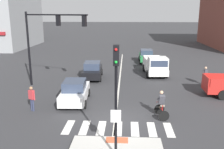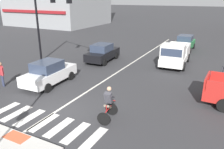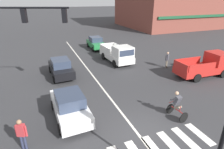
{
  "view_description": "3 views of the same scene",
  "coord_description": "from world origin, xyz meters",
  "px_view_note": "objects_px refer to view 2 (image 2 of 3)",
  "views": [
    {
      "loc": [
        0.41,
        -13.74,
        6.34
      ],
      "look_at": [
        -0.7,
        5.17,
        1.56
      ],
      "focal_mm": 39.93,
      "sensor_mm": 36.0,
      "label": 1
    },
    {
      "loc": [
        7.26,
        -7.83,
        5.7
      ],
      "look_at": [
        1.36,
        3.5,
        1.28
      ],
      "focal_mm": 36.08,
      "sensor_mm": 36.0,
      "label": 2
    },
    {
      "loc": [
        -4.38,
        -6.56,
        6.66
      ],
      "look_at": [
        0.1,
        4.71,
        1.63
      ],
      "focal_mm": 29.78,
      "sensor_mm": 36.0,
      "label": 3
    }
  ],
  "objects_px": {
    "cyclist": "(108,103)",
    "pickup_truck_white_eastbound_far": "(175,55)",
    "car_white_westbound_near": "(49,73)",
    "car_green_eastbound_distant": "(185,43)",
    "pedestrian_at_curb_left": "(1,72)",
    "car_black_westbound_far": "(103,53)",
    "traffic_light_mast": "(46,13)"
  },
  "relations": [
    {
      "from": "car_black_westbound_far",
      "to": "pedestrian_at_curb_left",
      "type": "relative_size",
      "value": 2.5
    },
    {
      "from": "pickup_truck_white_eastbound_far",
      "to": "cyclist",
      "type": "distance_m",
      "value": 10.59
    },
    {
      "from": "car_green_eastbound_distant",
      "to": "car_white_westbound_near",
      "type": "bearing_deg",
      "value": -112.4
    },
    {
      "from": "car_green_eastbound_distant",
      "to": "cyclist",
      "type": "height_order",
      "value": "cyclist"
    },
    {
      "from": "traffic_light_mast",
      "to": "pedestrian_at_curb_left",
      "type": "distance_m",
      "value": 6.3
    },
    {
      "from": "traffic_light_mast",
      "to": "cyclist",
      "type": "height_order",
      "value": "traffic_light_mast"
    },
    {
      "from": "traffic_light_mast",
      "to": "car_black_westbound_far",
      "type": "relative_size",
      "value": 1.52
    },
    {
      "from": "car_white_westbound_near",
      "to": "car_green_eastbound_distant",
      "type": "distance_m",
      "value": 16.29
    },
    {
      "from": "car_green_eastbound_distant",
      "to": "pedestrian_at_curb_left",
      "type": "relative_size",
      "value": 2.46
    },
    {
      "from": "traffic_light_mast",
      "to": "car_green_eastbound_distant",
      "type": "distance_m",
      "value": 15.27
    },
    {
      "from": "traffic_light_mast",
      "to": "pedestrian_at_curb_left",
      "type": "relative_size",
      "value": 3.81
    },
    {
      "from": "car_white_westbound_near",
      "to": "car_green_eastbound_distant",
      "type": "bearing_deg",
      "value": 67.6
    },
    {
      "from": "traffic_light_mast",
      "to": "pedestrian_at_curb_left",
      "type": "xyz_separation_m",
      "value": [
        0.52,
        -5.2,
        -3.51
      ]
    },
    {
      "from": "car_white_westbound_near",
      "to": "car_green_eastbound_distant",
      "type": "relative_size",
      "value": 1.02
    },
    {
      "from": "car_white_westbound_near",
      "to": "car_green_eastbound_distant",
      "type": "xyz_separation_m",
      "value": [
        6.21,
        15.06,
        0.0
      ]
    },
    {
      "from": "car_green_eastbound_distant",
      "to": "pickup_truck_white_eastbound_far",
      "type": "height_order",
      "value": "pickup_truck_white_eastbound_far"
    },
    {
      "from": "cyclist",
      "to": "car_black_westbound_far",
      "type": "bearing_deg",
      "value": 121.28
    },
    {
      "from": "pickup_truck_white_eastbound_far",
      "to": "cyclist",
      "type": "relative_size",
      "value": 3.1
    },
    {
      "from": "car_green_eastbound_distant",
      "to": "pickup_truck_white_eastbound_far",
      "type": "xyz_separation_m",
      "value": [
        0.42,
        -6.81,
        0.17
      ]
    },
    {
      "from": "traffic_light_mast",
      "to": "car_white_westbound_near",
      "type": "xyz_separation_m",
      "value": [
        3.0,
        -3.43,
        -3.68
      ]
    },
    {
      "from": "car_white_westbound_near",
      "to": "car_black_westbound_far",
      "type": "bearing_deg",
      "value": 87.0
    },
    {
      "from": "pickup_truck_white_eastbound_far",
      "to": "cyclist",
      "type": "xyz_separation_m",
      "value": [
        -0.78,
        -10.56,
        -0.11
      ]
    },
    {
      "from": "car_white_westbound_near",
      "to": "pedestrian_at_curb_left",
      "type": "bearing_deg",
      "value": -144.47
    },
    {
      "from": "traffic_light_mast",
      "to": "cyclist",
      "type": "bearing_deg",
      "value": -33.08
    },
    {
      "from": "pedestrian_at_curb_left",
      "to": "car_black_westbound_far",
      "type": "bearing_deg",
      "value": 71.54
    },
    {
      "from": "cyclist",
      "to": "pickup_truck_white_eastbound_far",
      "type": "bearing_deg",
      "value": 85.75
    },
    {
      "from": "traffic_light_mast",
      "to": "pickup_truck_white_eastbound_far",
      "type": "distance_m",
      "value": 11.31
    },
    {
      "from": "car_white_westbound_near",
      "to": "pickup_truck_white_eastbound_far",
      "type": "xyz_separation_m",
      "value": [
        6.62,
        8.24,
        0.17
      ]
    },
    {
      "from": "traffic_light_mast",
      "to": "pedestrian_at_curb_left",
      "type": "height_order",
      "value": "traffic_light_mast"
    },
    {
      "from": "traffic_light_mast",
      "to": "car_white_westbound_near",
      "type": "bearing_deg",
      "value": -48.9
    },
    {
      "from": "cyclist",
      "to": "pedestrian_at_curb_left",
      "type": "height_order",
      "value": "cyclist"
    },
    {
      "from": "pickup_truck_white_eastbound_far",
      "to": "pedestrian_at_curb_left",
      "type": "xyz_separation_m",
      "value": [
        -9.1,
        -10.01,
        0.0
      ]
    }
  ]
}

